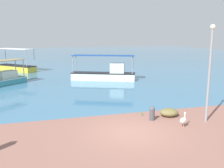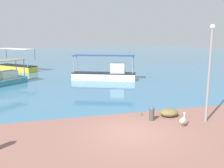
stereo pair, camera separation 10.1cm
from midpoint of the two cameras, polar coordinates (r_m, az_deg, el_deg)
The scene contains 9 objects.
ground at distance 13.02m, azimuth 4.16°, elevation -10.85°, with size 120.00×120.00×0.00m, color #8F5F52.
harbor_water at distance 59.70m, azimuth -11.60°, elevation 6.19°, with size 110.00×90.00×0.00m, color teal.
fishing_boat_near_left at distance 27.37m, azimuth -1.65°, elevation 2.32°, with size 7.00×4.06×2.73m.
fishing_boat_far_right at distance 36.76m, azimuth -21.16°, elevation 3.68°, with size 5.59×5.58×3.07m.
pelican at distance 14.03m, azimuth 15.78°, elevation -7.97°, with size 0.73×0.53×0.80m.
lamp_post at distance 14.81m, azimuth 21.25°, elevation 3.42°, with size 0.28×0.28×5.44m.
mooring_bollard at distance 14.71m, azimuth 8.97°, elevation -6.51°, with size 0.31×0.31×0.84m.
net_pile at distance 15.67m, azimuth 12.74°, elevation -6.33°, with size 1.14×0.97×0.48m, color olive.
glass_bottle at distance 15.52m, azimuth 6.61°, elevation -6.82°, with size 0.07×0.07×0.27m.
Camera 1 is at (-4.17, -11.34, 4.86)m, focal length 40.00 mm.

